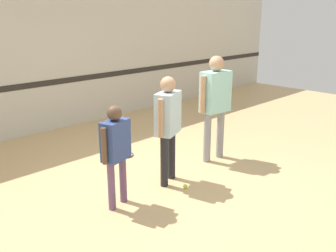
# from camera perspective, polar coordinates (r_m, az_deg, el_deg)

# --- Properties ---
(ground_plane) EXTENTS (16.00, 16.00, 0.00)m
(ground_plane) POSITION_cam_1_polar(r_m,az_deg,el_deg) (5.69, 0.02, -8.36)
(ground_plane) COLOR tan
(wall_back) EXTENTS (16.00, 0.07, 3.20)m
(wall_back) POSITION_cam_1_polar(r_m,az_deg,el_deg) (8.15, -18.36, 10.23)
(wall_back) COLOR beige
(wall_back) RESTS_ON ground_plane
(person_instructor) EXTENTS (0.56, 0.40, 1.59)m
(person_instructor) POSITION_cam_1_polar(r_m,az_deg,el_deg) (5.32, 0.00, 1.12)
(person_instructor) COLOR #232328
(person_instructor) RESTS_ON ground_plane
(person_student_left) EXTENTS (0.50, 0.30, 1.35)m
(person_student_left) POSITION_cam_1_polar(r_m,az_deg,el_deg) (4.74, -7.97, -2.96)
(person_student_left) COLOR #6B4C70
(person_student_left) RESTS_ON ground_plane
(person_student_right) EXTENTS (0.67, 0.31, 1.77)m
(person_student_right) POSITION_cam_1_polar(r_m,az_deg,el_deg) (6.22, 7.22, 4.39)
(person_student_right) COLOR gray
(person_student_right) RESTS_ON ground_plane
(racket_spare_on_floor) EXTENTS (0.51, 0.44, 0.03)m
(racket_spare_on_floor) POSITION_cam_1_polar(r_m,az_deg,el_deg) (6.67, -6.65, -4.46)
(racket_spare_on_floor) COLOR #28282D
(racket_spare_on_floor) RESTS_ON ground_plane
(tennis_ball_near_instructor) EXTENTS (0.07, 0.07, 0.07)m
(tennis_ball_near_instructor) POSITION_cam_1_polar(r_m,az_deg,el_deg) (5.46, 2.69, -9.15)
(tennis_ball_near_instructor) COLOR #CCE038
(tennis_ball_near_instructor) RESTS_ON ground_plane
(tennis_ball_by_spare_racket) EXTENTS (0.07, 0.07, 0.07)m
(tennis_ball_by_spare_racket) POSITION_cam_1_polar(r_m,az_deg,el_deg) (6.38, -7.49, -5.30)
(tennis_ball_by_spare_racket) COLOR #CCE038
(tennis_ball_by_spare_racket) RESTS_ON ground_plane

